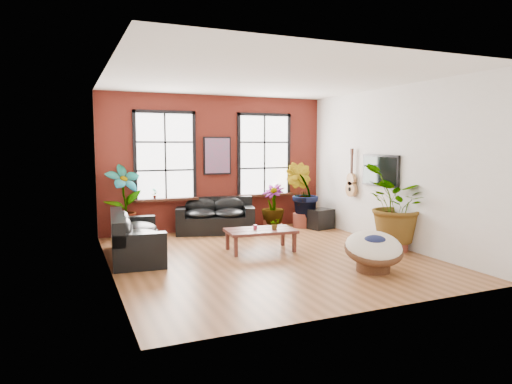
# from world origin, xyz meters

# --- Properties ---
(room) EXTENTS (6.04, 6.54, 3.54)m
(room) POSITION_xyz_m (0.00, 0.15, 1.75)
(room) COLOR brown
(room) RESTS_ON ground
(sofa_back) EXTENTS (2.13, 1.46, 0.89)m
(sofa_back) POSITION_xyz_m (-0.17, 2.86, 0.40)
(sofa_back) COLOR black
(sofa_back) RESTS_ON ground
(sofa_left) EXTENTS (1.12, 2.31, 0.89)m
(sofa_left) POSITION_xyz_m (-2.47, 1.02, 0.40)
(sofa_left) COLOR black
(sofa_left) RESTS_ON ground
(coffee_table) EXTENTS (1.50, 0.93, 0.55)m
(coffee_table) POSITION_xyz_m (0.08, 0.54, 0.41)
(coffee_table) COLOR #49201A
(coffee_table) RESTS_ON ground
(papasan_chair) EXTENTS (1.34, 1.35, 0.77)m
(papasan_chair) POSITION_xyz_m (1.30, -1.68, 0.40)
(papasan_chair) COLOR #53321D
(papasan_chair) RESTS_ON ground
(poster) EXTENTS (0.74, 0.06, 0.98)m
(poster) POSITION_xyz_m (0.00, 3.18, 1.95)
(poster) COLOR black
(poster) RESTS_ON room
(tv_wall_unit) EXTENTS (0.13, 1.86, 1.20)m
(tv_wall_unit) POSITION_xyz_m (2.93, 0.60, 1.54)
(tv_wall_unit) COLOR black
(tv_wall_unit) RESTS_ON room
(media_box) EXTENTS (0.74, 0.66, 0.53)m
(media_box) POSITION_xyz_m (2.57, 2.28, 0.26)
(media_box) COLOR black
(media_box) RESTS_ON ground
(pot_back_left) EXTENTS (0.52, 0.52, 0.35)m
(pot_back_left) POSITION_xyz_m (-2.39, 2.99, 0.17)
(pot_back_left) COLOR brown
(pot_back_left) RESTS_ON ground
(pot_back_right) EXTENTS (0.55, 0.55, 0.38)m
(pot_back_right) POSITION_xyz_m (2.24, 2.64, 0.19)
(pot_back_right) COLOR brown
(pot_back_right) RESTS_ON ground
(pot_right_wall) EXTENTS (0.64, 0.64, 0.38)m
(pot_right_wall) POSITION_xyz_m (2.71, -0.57, 0.19)
(pot_right_wall) COLOR brown
(pot_right_wall) RESTS_ON ground
(pot_mid) EXTENTS (0.54, 0.54, 0.35)m
(pot_mid) POSITION_xyz_m (1.27, 2.50, 0.17)
(pot_mid) COLOR brown
(pot_mid) RESTS_ON ground
(floor_plant_back_left) EXTENTS (1.00, 0.81, 1.64)m
(floor_plant_back_left) POSITION_xyz_m (-2.40, 2.97, 0.97)
(floor_plant_back_left) COLOR #144D21
(floor_plant_back_left) RESTS_ON ground
(floor_plant_back_right) EXTENTS (1.13, 1.12, 1.60)m
(floor_plant_back_right) POSITION_xyz_m (2.24, 2.68, 0.95)
(floor_plant_back_right) COLOR #144D21
(floor_plant_back_right) RESTS_ON ground
(floor_plant_right_wall) EXTENTS (1.99, 1.98, 1.67)m
(floor_plant_right_wall) POSITION_xyz_m (2.73, -0.57, 0.99)
(floor_plant_right_wall) COLOR #144D21
(floor_plant_right_wall) RESTS_ON ground
(floor_plant_mid) EXTENTS (0.83, 0.83, 1.07)m
(floor_plant_mid) POSITION_xyz_m (1.27, 2.46, 0.67)
(floor_plant_mid) COLOR #144D21
(floor_plant_mid) RESTS_ON ground
(table_plant) EXTENTS (0.23, 0.21, 0.23)m
(table_plant) POSITION_xyz_m (0.35, 0.42, 0.58)
(table_plant) COLOR #144D21
(table_plant) RESTS_ON coffee_table
(sill_plant_left) EXTENTS (0.17, 0.17, 0.27)m
(sill_plant_left) POSITION_xyz_m (-1.65, 3.13, 1.04)
(sill_plant_left) COLOR #144D21
(sill_plant_left) RESTS_ON room
(sill_plant_right) EXTENTS (0.19, 0.19, 0.27)m
(sill_plant_right) POSITION_xyz_m (1.70, 3.13, 1.04)
(sill_plant_right) COLOR #144D21
(sill_plant_right) RESTS_ON room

